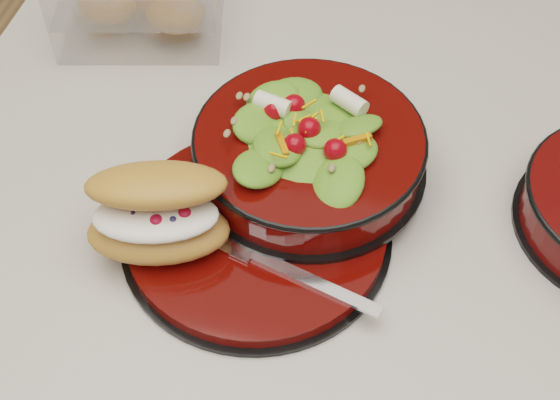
% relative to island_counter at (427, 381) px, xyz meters
% --- Properties ---
extents(island_counter, '(1.24, 0.74, 0.90)m').
position_rel_island_counter_xyz_m(island_counter, '(0.00, 0.00, 0.00)').
color(island_counter, white).
rests_on(island_counter, ground).
extents(dinner_plate, '(0.27, 0.27, 0.02)m').
position_rel_island_counter_xyz_m(dinner_plate, '(-0.23, -0.11, 0.46)').
color(dinner_plate, black).
rests_on(dinner_plate, island_counter).
extents(salad_bowl, '(0.25, 0.25, 0.10)m').
position_rel_island_counter_xyz_m(salad_bowl, '(-0.19, -0.03, 0.50)').
color(salad_bowl, black).
rests_on(salad_bowl, dinner_plate).
extents(croissant, '(0.15, 0.12, 0.08)m').
position_rel_island_counter_xyz_m(croissant, '(-0.31, -0.15, 0.51)').
color(croissant, '#C87C3D').
rests_on(croissant, dinner_plate).
extents(fork, '(0.17, 0.07, 0.00)m').
position_rel_island_counter_xyz_m(fork, '(-0.18, -0.16, 0.47)').
color(fork, silver).
rests_on(fork, dinner_plate).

